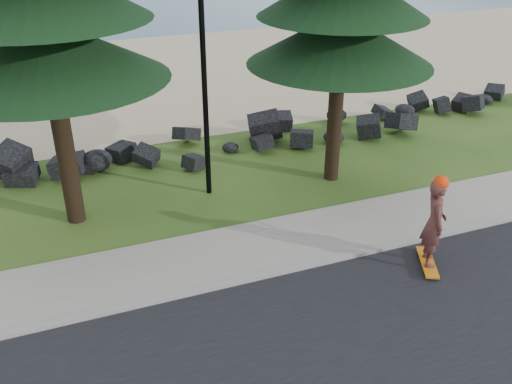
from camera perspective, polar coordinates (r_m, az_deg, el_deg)
ground at (r=12.93m, az=-0.58°, el=-6.26°), size 160.00×160.00×0.00m
kerb at (r=12.21m, az=0.92°, el=-8.28°), size 160.00×0.20×0.10m
sidewalk at (r=13.06m, az=-0.88°, el=-5.65°), size 160.00×2.00×0.08m
beach_sand at (r=25.85m, az=-12.11°, el=11.04°), size 160.00×15.00×0.01m
seawall_boulders at (r=17.63m, az=-6.97°, el=3.40°), size 60.00×2.40×1.10m
lamp_post at (r=14.09m, az=-5.38°, el=14.99°), size 0.25×0.14×8.14m
skateboarder at (r=12.52m, az=17.39°, el=-2.99°), size 0.76×1.19×2.19m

